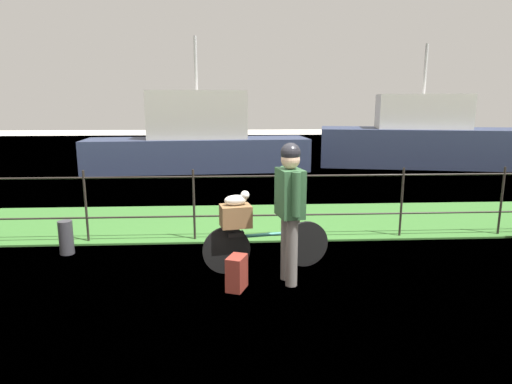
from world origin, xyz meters
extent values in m
plane|color=beige|center=(0.00, 0.00, 0.00)|extent=(60.00, 60.00, 0.00)
cube|color=#38702D|center=(0.00, 2.94, 0.01)|extent=(27.00, 2.40, 0.03)
plane|color=#60849E|center=(0.00, 9.35, 0.00)|extent=(30.00, 30.00, 0.00)
cylinder|color=#28231E|center=(-2.45, 1.89, 0.57)|extent=(0.04, 0.04, 1.13)
cylinder|color=#28231E|center=(-0.82, 1.89, 0.57)|extent=(0.04, 0.04, 1.13)
cylinder|color=#28231E|center=(0.82, 1.89, 0.57)|extent=(0.04, 0.04, 1.13)
cylinder|color=#28231E|center=(2.45, 1.89, 0.57)|extent=(0.04, 0.04, 1.13)
cylinder|color=#28231E|center=(4.09, 1.89, 0.57)|extent=(0.04, 0.04, 1.13)
cylinder|color=#28231E|center=(0.00, 1.89, 0.40)|extent=(18.00, 0.03, 0.03)
cylinder|color=#28231E|center=(0.00, 1.89, 1.02)|extent=(18.00, 0.03, 0.03)
cylinder|color=black|center=(0.73, 0.73, 0.30)|extent=(0.61, 0.15, 0.61)
cylinder|color=black|center=(-0.31, 0.54, 0.30)|extent=(0.61, 0.15, 0.61)
cylinder|color=#337F70|center=(0.21, 0.63, 0.47)|extent=(0.82, 0.19, 0.04)
cube|color=black|center=(-0.19, 0.56, 0.51)|extent=(0.21, 0.12, 0.06)
cube|color=slate|center=(-0.19, 0.56, 0.60)|extent=(0.38, 0.22, 0.02)
cube|color=brown|center=(-0.19, 0.56, 0.74)|extent=(0.42, 0.35, 0.27)
ellipsoid|color=silver|center=(-0.19, 0.56, 0.95)|extent=(0.30, 0.19, 0.13)
sphere|color=silver|center=(-0.07, 0.58, 1.00)|extent=(0.11, 0.11, 0.11)
cylinder|color=slate|center=(0.42, 0.32, 0.41)|extent=(0.14, 0.14, 0.82)
cylinder|color=slate|center=(0.46, 0.12, 0.41)|extent=(0.14, 0.14, 0.82)
cube|color=#2D5633|center=(0.44, 0.22, 1.10)|extent=(0.33, 0.44, 0.56)
cylinder|color=#2D5633|center=(0.40, 0.44, 1.13)|extent=(0.10, 0.10, 0.50)
cylinder|color=#2D5633|center=(0.48, 0.00, 1.13)|extent=(0.10, 0.10, 0.50)
sphere|color=tan|center=(0.44, 0.22, 1.49)|extent=(0.22, 0.22, 0.22)
sphere|color=black|center=(0.44, 0.22, 1.57)|extent=(0.23, 0.23, 0.23)
cube|color=maroon|center=(-0.19, 0.04, 0.20)|extent=(0.27, 0.33, 0.40)
cylinder|color=#38383D|center=(-2.60, 1.39, 0.24)|extent=(0.20, 0.20, 0.49)
cube|color=#2D3856|center=(-1.28, 9.13, 0.51)|extent=(7.01, 2.20, 1.02)
cube|color=#B7B2A8|center=(-1.28, 9.13, 1.75)|extent=(3.11, 1.41, 1.47)
cylinder|color=#B2B2B2|center=(-1.28, 9.13, 3.28)|extent=(0.10, 0.10, 1.60)
cube|color=#2D3856|center=(6.14, 9.73, 0.63)|extent=(6.87, 3.37, 1.27)
cube|color=silver|center=(6.14, 9.73, 1.83)|extent=(3.13, 2.01, 1.12)
cylinder|color=#B2B2B2|center=(6.14, 9.73, 3.19)|extent=(0.10, 0.10, 1.60)
camera|label=1|loc=(-0.23, -4.70, 2.13)|focal=30.59mm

